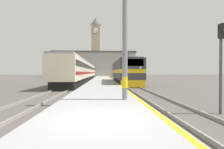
{
  "coord_description": "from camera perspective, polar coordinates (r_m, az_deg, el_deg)",
  "views": [
    {
      "loc": [
        0.09,
        -5.56,
        1.78
      ],
      "look_at": [
        1.47,
        20.09,
        1.45
      ],
      "focal_mm": 28.0,
      "sensor_mm": 36.0,
      "label": 1
    }
  ],
  "objects": [
    {
      "name": "signal_post",
      "position": [
        8.71,
        32.23,
        5.78
      ],
      "size": [
        0.3,
        0.39,
        3.8
      ],
      "color": "#4C4C51",
      "rests_on": "ground"
    },
    {
      "name": "passenger_train",
      "position": [
        36.17,
        -9.36,
        1.08
      ],
      "size": [
        2.92,
        40.0,
        3.69
      ],
      "color": "black",
      "rests_on": "ground"
    },
    {
      "name": "station_building",
      "position": [
        67.14,
        -5.61,
        3.29
      ],
      "size": [
        30.49,
        8.79,
        9.5
      ],
      "color": "#A8A399",
      "rests_on": "ground"
    },
    {
      "name": "rail_track_far",
      "position": [
        30.87,
        -10.45,
        -2.52
      ],
      "size": [
        2.83,
        140.0,
        0.16
      ],
      "color": "#514C47",
      "rests_on": "ground"
    },
    {
      "name": "rail_track_near",
      "position": [
        30.8,
        3.23,
        -2.52
      ],
      "size": [
        2.83,
        140.0,
        0.16
      ],
      "color": "#514C47",
      "rests_on": "ground"
    },
    {
      "name": "catenary_mast",
      "position": [
        9.4,
        4.73,
        13.92
      ],
      "size": [
        2.52,
        0.29,
        7.22
      ],
      "color": "gray",
      "rests_on": "platform"
    },
    {
      "name": "platform",
      "position": [
        30.6,
        -3.25,
        -2.26
      ],
      "size": [
        4.22,
        140.0,
        0.36
      ],
      "color": "#999999",
      "rests_on": "ground"
    },
    {
      "name": "clock_tower",
      "position": [
        76.27,
        -5.31,
        9.49
      ],
      "size": [
        4.56,
        4.56,
        25.23
      ],
      "color": "tan",
      "rests_on": "ground"
    },
    {
      "name": "ground_plane",
      "position": [
        35.61,
        -3.22,
        -2.12
      ],
      "size": [
        200.0,
        200.0,
        0.0
      ],
      "primitive_type": "plane",
      "color": "#514C47"
    },
    {
      "name": "locomotive_train",
      "position": [
        26.94,
        4.13,
        0.87
      ],
      "size": [
        2.92,
        15.47,
        4.56
      ],
      "color": "black",
      "rests_on": "ground"
    }
  ]
}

